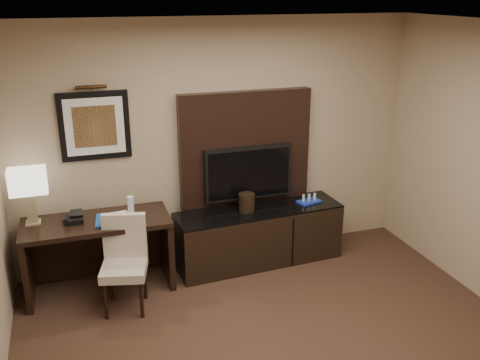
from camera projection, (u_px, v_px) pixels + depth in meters
name	position (u px, v px, depth m)	size (l,w,h in m)	color
ceiling	(329.00, 35.00, 3.21)	(4.50, 5.00, 0.01)	silver
wall_back	(218.00, 143.00, 5.91)	(4.50, 0.01, 2.70)	tan
desk	(99.00, 255.00, 5.46)	(1.45, 0.62, 0.78)	black
credenza	(259.00, 236.00, 6.05)	(1.88, 0.52, 0.65)	black
tv_wall_panel	(245.00, 149.00, 5.97)	(1.50, 0.12, 1.30)	black
tv	(248.00, 173.00, 5.96)	(1.00, 0.08, 0.60)	black
artwork	(95.00, 126.00, 5.40)	(0.70, 0.04, 0.70)	black
picture_light	(91.00, 87.00, 5.23)	(0.04, 0.04, 0.30)	#3B2513
desk_chair	(124.00, 269.00, 5.10)	(0.42, 0.48, 0.87)	#BFB1A0
table_lamp	(30.00, 199.00, 5.18)	(0.32, 0.18, 0.52)	#947F5C
desk_phone	(74.00, 218.00, 5.27)	(0.18, 0.16, 0.09)	black
blue_folder	(108.00, 220.00, 5.32)	(0.24, 0.33, 0.02)	#174297
book	(111.00, 208.00, 5.32)	(0.18, 0.02, 0.24)	#B5A58E
water_bottle	(131.00, 205.00, 5.45)	(0.06, 0.06, 0.19)	silver
ice_bucket	(247.00, 202.00, 5.86)	(0.18, 0.18, 0.20)	black
minibar_tray	(309.00, 198.00, 6.12)	(0.26, 0.16, 0.09)	#1C37B6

